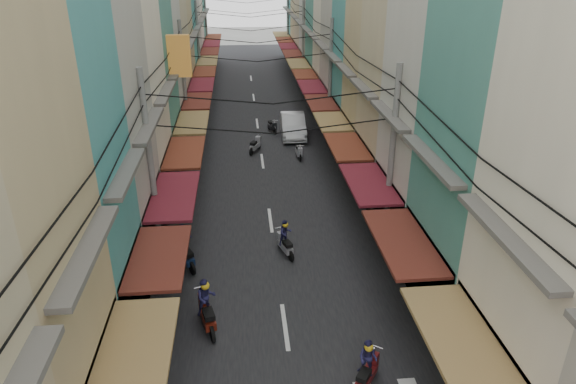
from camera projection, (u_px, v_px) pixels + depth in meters
ground at (280, 293)px, 19.91m from camera, size 160.00×160.00×0.00m
road at (258, 132)px, 37.96m from camera, size 10.00×80.00×0.02m
sidewalk_left at (169, 134)px, 37.39m from camera, size 3.00×80.00×0.06m
sidewalk_right at (345, 129)px, 38.51m from camera, size 3.00×80.00×0.06m
building_row_right at (386, 0)px, 31.47m from camera, size 7.80×68.98×22.59m
utility_poles at (259, 53)px, 30.68m from camera, size 10.20×66.13×8.20m
white_car at (293, 136)px, 37.17m from camera, size 5.61×2.35×1.96m
bicycle at (435, 244)px, 23.25m from camera, size 1.48×0.62×1.00m
moving_scooters at (253, 239)px, 22.63m from camera, size 6.62×26.56×1.98m
parked_scooters at (413, 332)px, 17.18m from camera, size 12.64×11.06×0.97m
pedestrians at (180, 239)px, 21.61m from camera, size 13.08×23.31×2.16m
market_umbrella at (495, 304)px, 16.21m from camera, size 2.06×2.06×2.17m
traffic_sign at (462, 344)px, 14.64m from camera, size 0.10×0.57×2.59m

